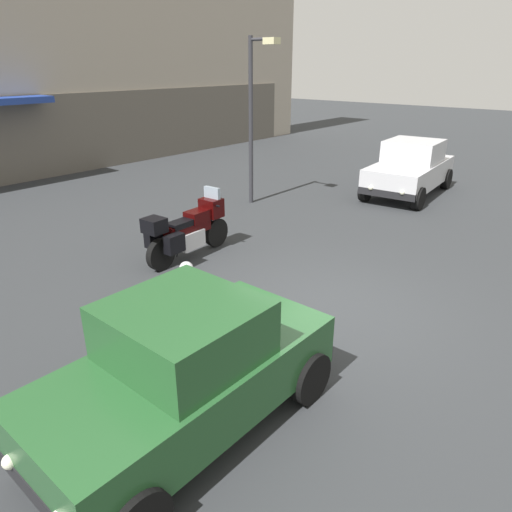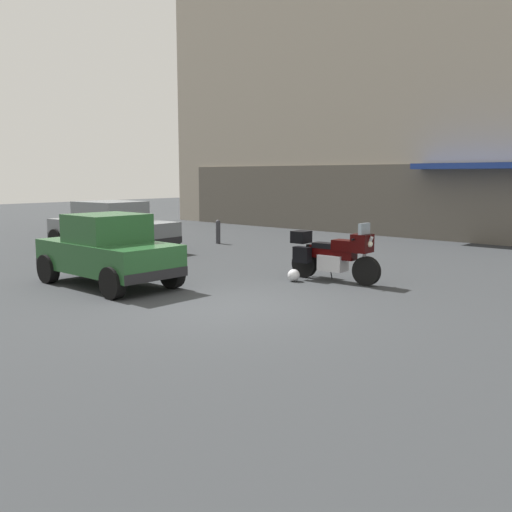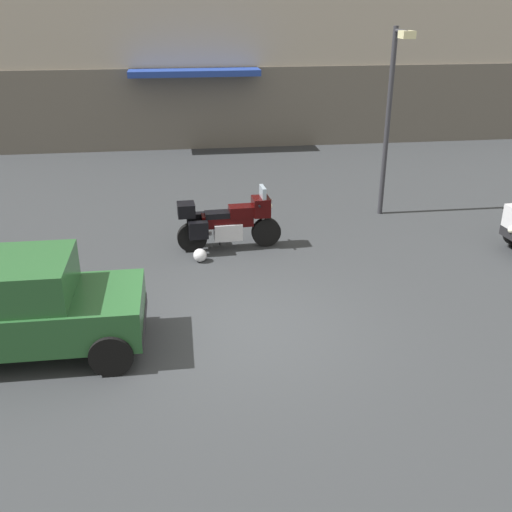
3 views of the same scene
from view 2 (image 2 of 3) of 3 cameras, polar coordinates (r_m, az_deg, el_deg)
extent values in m
plane|color=#2D3033|center=(10.43, -3.21, -5.11)|extent=(80.00, 80.00, 0.00)
cube|color=#A89E8E|center=(22.77, 24.02, 17.62)|extent=(32.67, 2.40, 12.82)
cube|color=#5C564E|center=(21.28, 22.21, 4.86)|extent=(29.41, 0.12, 2.80)
cube|color=navy|center=(20.95, 21.33, 8.43)|extent=(4.40, 1.10, 0.20)
cylinder|color=black|center=(12.56, 11.02, -1.50)|extent=(0.65, 0.17, 0.64)
cylinder|color=black|center=(13.39, 4.88, -0.79)|extent=(0.65, 0.17, 0.64)
cylinder|color=#B7B7BC|center=(12.51, 10.99, 0.46)|extent=(0.33, 0.09, 0.68)
cube|color=#B7B7BC|center=(12.96, 7.71, -0.68)|extent=(0.62, 0.43, 0.36)
cube|color=black|center=(12.93, 7.73, 0.37)|extent=(1.11, 0.34, 0.28)
cube|color=black|center=(12.75, 8.90, 1.06)|extent=(0.54, 0.37, 0.24)
cube|color=black|center=(13.01, 6.99, 1.06)|extent=(0.58, 0.33, 0.12)
cube|color=black|center=(12.54, 10.60, 1.26)|extent=(0.38, 0.46, 0.40)
cube|color=#8C9EAD|center=(12.49, 10.80, 2.62)|extent=(0.10, 0.40, 0.28)
sphere|color=#EAEACC|center=(12.45, 11.33, 1.20)|extent=(0.14, 0.14, 0.14)
cylinder|color=black|center=(12.56, 10.30, 1.75)|extent=(0.07, 0.62, 0.04)
cylinder|color=#B7B7BC|center=(13.46, 5.96, -0.84)|extent=(0.55, 0.12, 0.09)
cube|color=black|center=(13.51, 5.98, 0.39)|extent=(0.41, 0.22, 0.36)
cube|color=black|center=(13.05, 4.64, 0.14)|extent=(0.41, 0.22, 0.36)
cube|color=black|center=(13.36, 4.56, 1.92)|extent=(0.38, 0.42, 0.28)
cylinder|color=black|center=(13.23, 7.54, -1.68)|extent=(0.03, 0.13, 0.29)
sphere|color=silver|center=(12.89, 3.80, -1.94)|extent=(0.28, 0.28, 0.28)
cube|color=slate|center=(18.74, -14.25, 2.52)|extent=(4.62, 2.11, 0.64)
cube|color=slate|center=(18.73, -14.42, 4.42)|extent=(2.02, 1.76, 0.60)
cube|color=#8C9EAD|center=(19.45, -16.06, 4.48)|extent=(0.18, 1.50, 0.51)
cube|color=#8C9EAD|center=(18.04, -12.64, 4.34)|extent=(0.18, 1.50, 0.48)
cube|color=black|center=(20.53, -18.05, 2.22)|extent=(0.26, 1.76, 0.20)
cube|color=black|center=(17.10, -9.65, 1.40)|extent=(0.26, 1.76, 0.20)
cylinder|color=black|center=(19.74, -19.38, 1.65)|extent=(0.66, 0.27, 0.64)
cylinder|color=black|center=(20.70, -15.49, 2.09)|extent=(0.66, 0.27, 0.64)
cylinder|color=black|center=(16.86, -12.66, 0.88)|extent=(0.66, 0.27, 0.64)
cylinder|color=black|center=(17.97, -8.55, 1.43)|extent=(0.66, 0.27, 0.64)
sphere|color=silver|center=(20.29, -19.27, 2.44)|extent=(0.14, 0.14, 0.14)
sphere|color=silver|center=(20.83, -17.05, 2.68)|extent=(0.14, 0.14, 0.14)
cube|color=#235128|center=(12.71, -14.62, -0.04)|extent=(3.40, 1.57, 0.64)
cube|color=#235128|center=(12.64, -14.72, 2.74)|extent=(1.40, 1.44, 0.60)
cube|color=#8C9EAD|center=(13.19, -16.27, 2.90)|extent=(0.06, 1.33, 0.51)
cube|color=#8C9EAD|center=(12.11, -13.03, 2.57)|extent=(0.06, 1.33, 0.48)
cube|color=black|center=(14.14, -18.26, -0.28)|extent=(0.12, 1.56, 0.20)
cube|color=black|center=(11.42, -10.02, -1.92)|extent=(0.12, 1.56, 0.20)
cylinder|color=black|center=(13.46, -20.13, -1.21)|extent=(0.64, 0.22, 0.64)
cylinder|color=black|center=(14.20, -14.85, -0.52)|extent=(0.64, 0.22, 0.64)
cylinder|color=black|center=(11.33, -14.21, -2.64)|extent=(0.64, 0.22, 0.64)
cylinder|color=black|center=(12.20, -8.42, -1.72)|extent=(0.64, 0.22, 0.64)
sphere|color=silver|center=(13.97, -19.91, 0.04)|extent=(0.14, 0.14, 0.14)
sphere|color=silver|center=(14.38, -16.90, 0.39)|extent=(0.14, 0.14, 0.14)
cylinder|color=#333338|center=(19.99, -3.83, 2.34)|extent=(0.16, 0.16, 0.76)
sphere|color=#333338|center=(19.96, -3.84, 3.42)|extent=(0.16, 0.16, 0.16)
camera|label=1|loc=(13.76, -33.12, 12.69)|focal=32.64mm
camera|label=3|loc=(8.70, -59.54, 22.12)|focal=41.59mm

